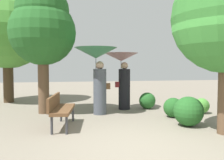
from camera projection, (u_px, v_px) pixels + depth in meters
name	position (u px, v px, depth m)	size (l,w,h in m)	color
ground_plane	(147.00, 143.00, 4.95)	(40.00, 40.00, 0.00)	gray
person_left	(97.00, 64.00, 7.83)	(1.38, 1.38, 2.17)	#474C56
person_right	(122.00, 69.00, 8.75)	(1.23, 1.23, 2.04)	black
park_bench	(60.00, 107.00, 6.21)	(0.70, 1.56, 0.83)	#38383D
tree_near_left	(43.00, 26.00, 7.94)	(2.17, 2.17, 4.26)	brown
tree_mid_left	(7.00, 22.00, 10.36)	(3.41, 3.41, 5.38)	#42301E
bush_path_left	(202.00, 106.00, 8.05)	(0.51, 0.51, 0.51)	#4C9338
bush_path_right	(147.00, 101.00, 8.91)	(0.60, 0.60, 0.60)	#235B23
bush_behind_bench	(188.00, 111.00, 6.34)	(0.78, 0.78, 0.78)	#235B23
bush_far_side	(173.00, 107.00, 7.44)	(0.60, 0.60, 0.60)	#235B23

